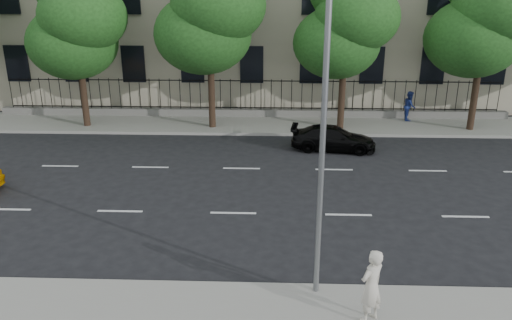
{
  "coord_description": "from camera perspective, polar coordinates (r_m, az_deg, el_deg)",
  "views": [
    {
      "loc": [
        1.38,
        -13.26,
        7.5
      ],
      "look_at": [
        0.78,
        3.0,
        1.8
      ],
      "focal_mm": 35.0,
      "sensor_mm": 36.0,
      "label": 1
    }
  ],
  "objects": [
    {
      "name": "black_sedan",
      "position": [
        24.2,
        8.82,
        2.47
      ],
      "size": [
        4.2,
        2.13,
        1.17
      ],
      "primitive_type": "imported",
      "rotation": [
        0.0,
        0.0,
        1.45
      ],
      "color": "black",
      "rests_on": "ground"
    },
    {
      "name": "far_sidewalk",
      "position": [
        28.29,
        -0.75,
        4.09
      ],
      "size": [
        60.0,
        4.0,
        0.15
      ],
      "primitive_type": "cube",
      "color": "gray",
      "rests_on": "ground"
    },
    {
      "name": "woman_near",
      "position": [
        11.96,
        13.04,
        -13.86
      ],
      "size": [
        0.79,
        0.76,
        1.81
      ],
      "primitive_type": "imported",
      "rotation": [
        0.0,
        0.0,
        3.84
      ],
      "color": "beige",
      "rests_on": "near_sidewalk"
    },
    {
      "name": "ground",
      "position": [
        15.3,
        -3.37,
        -10.09
      ],
      "size": [
        120.0,
        120.0,
        0.0
      ],
      "primitive_type": "plane",
      "color": "black",
      "rests_on": "ground"
    },
    {
      "name": "street_light",
      "position": [
        11.78,
        7.61,
        7.62
      ],
      "size": [
        0.25,
        3.32,
        8.05
      ],
      "color": "slate",
      "rests_on": "near_sidewalk"
    },
    {
      "name": "tree_d",
      "position": [
        26.92,
        10.3,
        15.47
      ],
      "size": [
        5.34,
        4.94,
        8.84
      ],
      "color": "#382619",
      "rests_on": "far_sidewalk"
    },
    {
      "name": "tree_e",
      "position": [
        28.71,
        24.82,
        15.01
      ],
      "size": [
        5.71,
        5.31,
        9.46
      ],
      "color": "#382619",
      "rests_on": "far_sidewalk"
    },
    {
      "name": "pedestrian_far",
      "position": [
        30.01,
        17.14,
        5.93
      ],
      "size": [
        0.76,
        0.91,
        1.69
      ],
      "primitive_type": "imported",
      "rotation": [
        0.0,
        0.0,
        1.41
      ],
      "color": "navy",
      "rests_on": "far_sidewalk"
    },
    {
      "name": "iron_fence",
      "position": [
        29.79,
        -0.59,
        6.01
      ],
      "size": [
        30.0,
        0.5,
        2.2
      ],
      "color": "slate",
      "rests_on": "far_sidewalk"
    },
    {
      "name": "tree_c",
      "position": [
        26.85,
        -5.26,
        16.91
      ],
      "size": [
        5.89,
        5.5,
        9.8
      ],
      "color": "#382619",
      "rests_on": "far_sidewalk"
    },
    {
      "name": "tree_b",
      "position": [
        28.61,
        -19.77,
        14.9
      ],
      "size": [
        5.53,
        5.12,
        8.97
      ],
      "color": "#382619",
      "rests_on": "far_sidewalk"
    },
    {
      "name": "lane_markings",
      "position": [
        19.56,
        -2.09,
        -3.24
      ],
      "size": [
        49.6,
        4.62,
        0.01
      ],
      "primitive_type": null,
      "color": "silver",
      "rests_on": "ground"
    }
  ]
}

